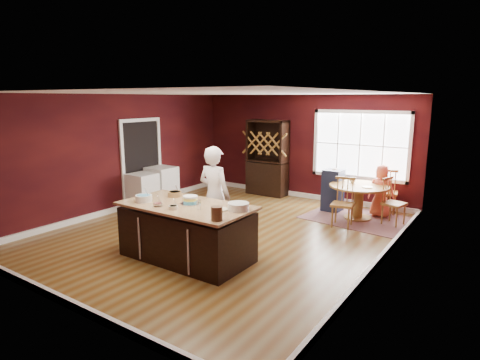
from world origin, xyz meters
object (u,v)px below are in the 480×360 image
kitchen_island (187,233)px  chair_north (387,190)px  washer (143,191)px  dryer (162,185)px  hutch (267,158)px  high_chair (333,190)px  seated_woman (381,191)px  baker (215,196)px  toddler (333,176)px  layer_cake (190,200)px  chair_south (343,202)px  dining_table (359,195)px  chair_east (394,202)px

kitchen_island → chair_north: size_ratio=2.04×
washer → dryer: size_ratio=0.93×
hutch → dryer: (-1.71, -2.30, -0.56)m
high_chair → seated_woman: bearing=10.6°
seated_woman → high_chair: size_ratio=1.15×
baker → chair_north: baker is taller
toddler → hutch: (-2.06, 0.49, 0.21)m
high_chair → dryer: (-3.82, -1.74, -0.05)m
layer_cake → high_chair: 4.12m
chair_south → dining_table: bearing=74.2°
layer_cake → high_chair: bearing=77.6°
baker → chair_east: size_ratio=1.79×
layer_cake → high_chair: size_ratio=0.32×
chair_north → kitchen_island: bearing=56.1°
dryer → kitchen_island: bearing=-38.8°
chair_south → high_chair: chair_south is taller
high_chair → baker: bearing=-104.0°
washer → dryer: dryer is taller
kitchen_island → chair_south: chair_south is taller
kitchen_island → seated_woman: seated_woman is taller
chair_south → toddler: size_ratio=3.95×
high_chair → chair_south: bearing=-56.6°
high_chair → toddler: 0.31m
kitchen_island → chair_north: (2.02, 4.58, 0.10)m
chair_south → dryer: size_ratio=1.11×
layer_cake → toddler: bearing=78.4°
seated_woman → toddler: seated_woman is taller
dryer → washer: bearing=-90.0°
kitchen_island → chair_east: chair_east is taller
chair_east → kitchen_island: bearing=163.2°
dining_table → toddler: bearing=155.0°
kitchen_island → baker: size_ratio=1.22×
chair_east → washer: bearing=126.9°
toddler → kitchen_island: bearing=-101.8°
kitchen_island → seated_woman: size_ratio=1.86×
kitchen_island → chair_north: 5.01m
dining_table → hutch: bearing=163.5°
kitchen_island → hutch: 4.82m
washer → hutch: bearing=59.9°
chair_south → seated_woman: seated_woman is taller
dining_table → dryer: (-4.52, -1.46, -0.07)m
seated_woman → layer_cake: bearing=58.1°
layer_cake → chair_north: 4.95m
hutch → chair_south: bearing=-29.9°
chair_east → seated_woman: bearing=57.0°
layer_cake → washer: 3.40m
baker → hutch: (-1.16, 3.83, 0.12)m
layer_cake → seated_woman: seated_woman is taller
dining_table → chair_south: (-0.09, -0.73, -0.02)m
high_chair → dining_table: bearing=-19.3°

